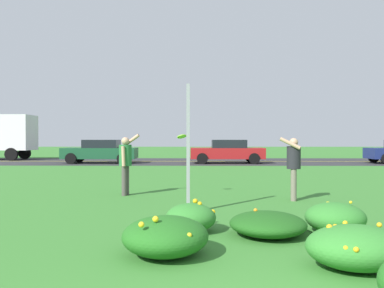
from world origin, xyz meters
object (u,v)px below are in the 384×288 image
object	(u,v)px
car_red_center_left	(227,151)
sign_post_near_path	(188,148)
car_dark_green_center_right	(100,151)
person_catcher_dark_shirt	(293,163)
frisbee_lime	(182,137)
person_thrower_green_shirt	(126,160)

from	to	relation	value
car_red_center_left	sign_post_near_path	bearing A→B (deg)	-97.06
car_dark_green_center_right	car_red_center_left	bearing A→B (deg)	0.00
sign_post_near_path	car_dark_green_center_right	size ratio (longest dim) A/B	0.59
person_catcher_dark_shirt	frisbee_lime	world-z (taller)	frisbee_lime
car_red_center_left	car_dark_green_center_right	bearing A→B (deg)	180.00
sign_post_near_path	frisbee_lime	world-z (taller)	sign_post_near_path
frisbee_lime	car_dark_green_center_right	bearing A→B (deg)	110.98
car_red_center_left	car_dark_green_center_right	xyz separation A→B (m)	(-7.87, 0.00, 0.00)
person_thrower_green_shirt	car_red_center_left	distance (m)	14.89
frisbee_lime	car_red_center_left	bearing A→B (deg)	80.86
sign_post_near_path	person_catcher_dark_shirt	bearing A→B (deg)	33.73
person_thrower_green_shirt	frisbee_lime	size ratio (longest dim) A/B	6.27
person_thrower_green_shirt	car_red_center_left	xyz separation A→B (m)	(3.86, 14.38, -0.21)
sign_post_near_path	car_red_center_left	world-z (taller)	sign_post_near_path
person_catcher_dark_shirt	frisbee_lime	size ratio (longest dim) A/B	5.94
sign_post_near_path	car_dark_green_center_right	distance (m)	17.97
car_red_center_left	car_dark_green_center_right	world-z (taller)	same
sign_post_near_path	person_thrower_green_shirt	distance (m)	3.18
person_thrower_green_shirt	person_catcher_dark_shirt	size ratio (longest dim) A/B	1.06
person_thrower_green_shirt	car_dark_green_center_right	bearing A→B (deg)	105.61
frisbee_lime	car_red_center_left	world-z (taller)	frisbee_lime
sign_post_near_path	car_dark_green_center_right	bearing A→B (deg)	108.73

